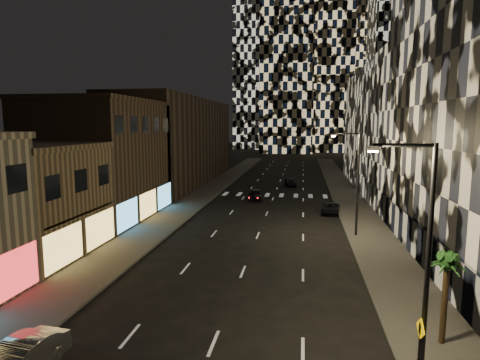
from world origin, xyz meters
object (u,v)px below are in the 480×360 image
(car_dark_rightlane, at_px, (330,208))
(palm_tree, at_px, (447,269))
(streetlight_far, at_px, (355,176))
(streetlight_near, at_px, (422,243))
(car_dark_midlane, at_px, (255,195))
(car_dark_oncoming, at_px, (290,182))
(ped_sign, at_px, (420,339))

(car_dark_rightlane, xyz_separation_m, palm_tree, (3.13, -26.81, 3.01))
(streetlight_far, relative_size, palm_tree, 2.16)
(streetlight_near, xyz_separation_m, car_dark_midlane, (-10.58, 35.99, -4.65))
(streetlight_far, height_order, car_dark_midlane, streetlight_far)
(palm_tree, bearing_deg, streetlight_near, -126.44)
(car_dark_midlane, xyz_separation_m, car_dark_oncoming, (4.17, 13.33, -0.07))
(streetlight_near, xyz_separation_m, palm_tree, (1.78, 2.41, -1.77))
(streetlight_near, bearing_deg, car_dark_rightlane, 92.65)
(streetlight_far, height_order, car_dark_rightlane, streetlight_far)
(streetlight_near, distance_m, streetlight_far, 20.00)
(palm_tree, bearing_deg, streetlight_far, 95.77)
(ped_sign, height_order, palm_tree, palm_tree)
(streetlight_far, bearing_deg, palm_tree, -84.23)
(streetlight_near, relative_size, palm_tree, 2.16)
(streetlight_far, bearing_deg, car_dark_midlane, 123.49)
(car_dark_rightlane, bearing_deg, streetlight_near, -81.15)
(car_dark_rightlane, relative_size, ped_sign, 1.62)
(ped_sign, bearing_deg, car_dark_rightlane, 89.99)
(streetlight_far, xyz_separation_m, car_dark_oncoming, (-6.41, 29.32, -4.72))
(streetlight_near, height_order, car_dark_oncoming, streetlight_near)
(car_dark_rightlane, relative_size, palm_tree, 0.98)
(palm_tree, bearing_deg, ped_sign, -121.11)
(ped_sign, bearing_deg, streetlight_near, 82.40)
(streetlight_near, xyz_separation_m, car_dark_rightlane, (-1.35, 29.22, -4.79))
(streetlight_near, bearing_deg, palm_tree, 53.56)
(car_dark_oncoming, bearing_deg, car_dark_midlane, 67.49)
(car_dark_midlane, bearing_deg, palm_tree, -77.60)
(streetlight_near, bearing_deg, car_dark_midlane, 106.38)
(streetlight_near, height_order, palm_tree, streetlight_near)
(streetlight_near, height_order, car_dark_rightlane, streetlight_near)
(car_dark_oncoming, distance_m, car_dark_rightlane, 20.72)
(car_dark_rightlane, bearing_deg, car_dark_midlane, 149.92)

